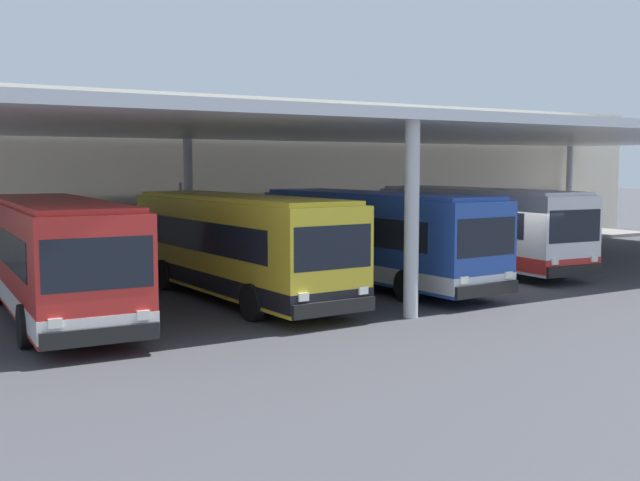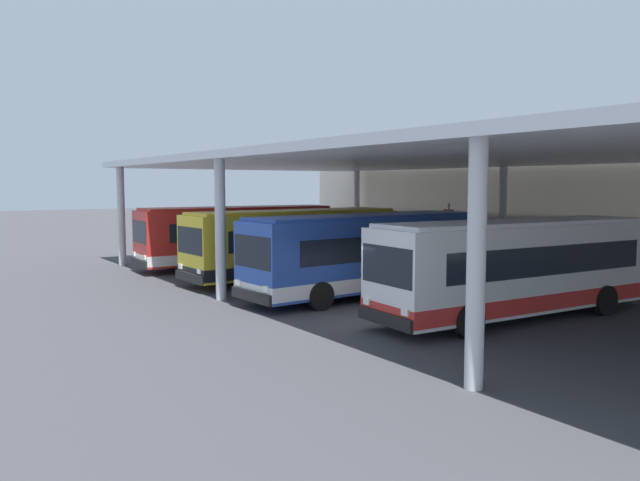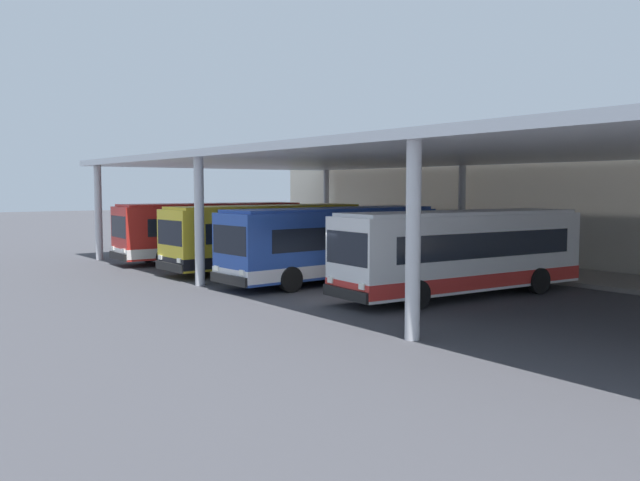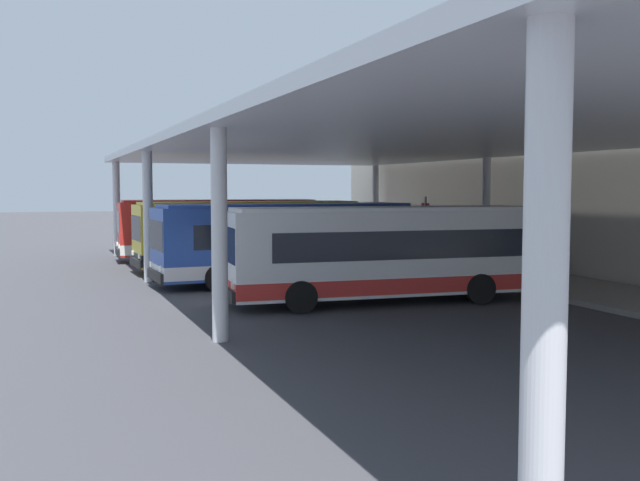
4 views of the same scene
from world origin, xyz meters
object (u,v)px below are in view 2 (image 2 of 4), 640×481
(bus_nearest_bay, at_px, (238,235))
(banner_sign, at_px, (448,230))
(bus_far_bay, at_px, (516,267))
(bench_waiting, at_px, (506,260))
(bus_middle_bay, at_px, (367,253))
(trash_bin, at_px, (566,269))
(bus_second_bay, at_px, (295,243))

(bus_nearest_bay, xyz_separation_m, banner_sign, (6.80, 8.57, 0.32))
(bus_far_bay, relative_size, bench_waiting, 5.93)
(bench_waiting, relative_size, banner_sign, 0.56)
(bus_middle_bay, bearing_deg, bus_far_bay, 13.15)
(trash_bin, xyz_separation_m, banner_sign, (-6.52, -0.49, 1.30))
(bus_middle_bay, bearing_deg, banner_sign, 114.01)
(bus_nearest_bay, bearing_deg, bus_second_bay, 1.78)
(bus_second_bay, distance_m, trash_bin, 11.96)
(bus_nearest_bay, xyz_separation_m, bus_second_bay, (5.39, 0.17, 0.00))
(bus_far_bay, bearing_deg, bus_nearest_bay, -174.33)
(trash_bin, bearing_deg, bus_far_bay, -67.08)
(bench_waiting, bearing_deg, bus_middle_bay, -85.66)
(bus_far_bay, relative_size, banner_sign, 3.34)
(bus_middle_bay, distance_m, bus_far_bay, 6.11)
(bus_second_bay, distance_m, bus_middle_bay, 5.12)
(bus_middle_bay, height_order, trash_bin, bus_middle_bay)
(bus_nearest_bay, xyz_separation_m, bus_far_bay, (16.46, 1.64, 0.00))
(bench_waiting, bearing_deg, bus_nearest_bay, -136.09)
(bus_second_bay, distance_m, bus_far_bay, 11.17)
(bus_second_bay, xyz_separation_m, bus_middle_bay, (5.12, 0.08, 0.00))
(bench_waiting, distance_m, banner_sign, 3.40)
(bus_second_bay, bearing_deg, banner_sign, 80.47)
(bus_far_bay, bearing_deg, trash_bin, 112.92)
(bus_far_bay, height_order, banner_sign, banner_sign)
(bus_nearest_bay, bearing_deg, bus_middle_bay, 1.34)
(bus_second_bay, height_order, banner_sign, banner_sign)
(trash_bin, bearing_deg, bus_nearest_bay, -145.78)
(bus_far_bay, bearing_deg, banner_sign, 144.31)
(bus_middle_bay, relative_size, trash_bin, 10.86)
(bench_waiting, bearing_deg, bus_far_bay, -49.61)
(bus_far_bay, distance_m, bench_waiting, 10.31)
(bus_second_bay, bearing_deg, trash_bin, 48.28)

